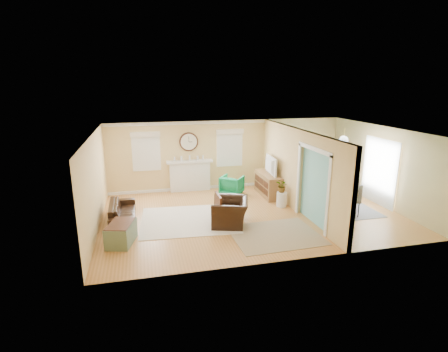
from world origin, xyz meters
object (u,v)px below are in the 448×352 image
Objects in this scene: sofa at (123,212)px; eames_chair at (230,212)px; dining_table at (331,196)px; green_chair at (232,185)px; credenza at (268,184)px.

eames_chair is (3.03, -1.01, 0.10)m from sofa.
sofa is 3.19m from eames_chair.
eames_chair is 0.64× the size of dining_table.
eames_chair is at bearing 110.94° from green_chair.
credenza reaches higher than green_chair.
dining_table is (6.68, -0.22, 0.04)m from sofa.
eames_chair reaches higher than green_chair.
credenza is 2.23m from dining_table.
credenza is at bearing -161.82° from green_chair.
credenza is (1.24, -0.41, 0.06)m from green_chair.
credenza is 0.87× the size of dining_table.
green_chair is 0.42× the size of dining_table.
sofa is 1.64× the size of eames_chair.
sofa is 1.04× the size of dining_table.
green_chair is (0.75, 2.69, -0.03)m from eames_chair.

